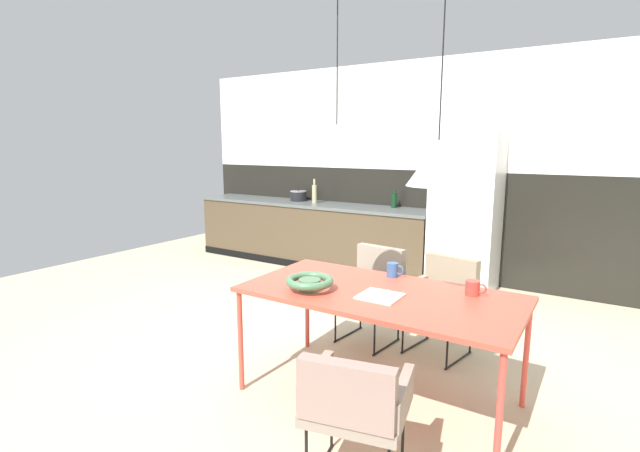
{
  "coord_description": "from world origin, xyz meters",
  "views": [
    {
      "loc": [
        2.11,
        -2.8,
        1.7
      ],
      "look_at": [
        -0.19,
        0.82,
        0.93
      ],
      "focal_mm": 25.78,
      "sensor_mm": 36.0,
      "label": 1
    }
  ],
  "objects_px": {
    "refrigerator_column": "(465,213)",
    "armchair_far_side": "(373,283)",
    "bottle_vinegar_dark": "(314,193)",
    "pendant_lamp_over_table_near": "(337,143)",
    "cooking_pot": "(298,196)",
    "fruit_bowl": "(310,282)",
    "bottle_spice_small": "(394,200)",
    "mug_white_ceramic": "(473,288)",
    "open_book": "(380,296)",
    "pendant_lamp_over_table_far": "(438,163)",
    "mug_wide_latte": "(393,270)",
    "armchair_corner_seat": "(354,400)",
    "dining_table": "(380,298)",
    "armchair_facing_counter": "(443,292)"
  },
  "relations": [
    {
      "from": "refrigerator_column",
      "to": "armchair_facing_counter",
      "type": "relative_size",
      "value": 2.32
    },
    {
      "from": "pendant_lamp_over_table_far",
      "to": "armchair_far_side",
      "type": "bearing_deg",
      "value": 132.92
    },
    {
      "from": "fruit_bowl",
      "to": "cooking_pot",
      "type": "xyz_separation_m",
      "value": [
        -2.21,
        3.01,
        0.15
      ]
    },
    {
      "from": "refrigerator_column",
      "to": "armchair_far_side",
      "type": "bearing_deg",
      "value": -98.21
    },
    {
      "from": "armchair_corner_seat",
      "to": "cooking_pot",
      "type": "distance_m",
      "value": 4.65
    },
    {
      "from": "dining_table",
      "to": "mug_white_ceramic",
      "type": "xyz_separation_m",
      "value": [
        0.53,
        0.25,
        0.09
      ]
    },
    {
      "from": "fruit_bowl",
      "to": "bottle_vinegar_dark",
      "type": "xyz_separation_m",
      "value": [
        -1.87,
        2.93,
        0.21
      ]
    },
    {
      "from": "fruit_bowl",
      "to": "pendant_lamp_over_table_near",
      "type": "height_order",
      "value": "pendant_lamp_over_table_near"
    },
    {
      "from": "armchair_facing_counter",
      "to": "pendant_lamp_over_table_far",
      "type": "distance_m",
      "value": 1.46
    },
    {
      "from": "armchair_corner_seat",
      "to": "cooking_pot",
      "type": "height_order",
      "value": "cooking_pot"
    },
    {
      "from": "refrigerator_column",
      "to": "armchair_corner_seat",
      "type": "bearing_deg",
      "value": -82.8
    },
    {
      "from": "refrigerator_column",
      "to": "armchair_far_side",
      "type": "relative_size",
      "value": 2.24
    },
    {
      "from": "mug_wide_latte",
      "to": "pendant_lamp_over_table_near",
      "type": "distance_m",
      "value": 1.0
    },
    {
      "from": "mug_white_ceramic",
      "to": "bottle_vinegar_dark",
      "type": "xyz_separation_m",
      "value": [
        -2.81,
        2.46,
        0.22
      ]
    },
    {
      "from": "armchair_corner_seat",
      "to": "mug_white_ceramic",
      "type": "relative_size",
      "value": 5.52
    },
    {
      "from": "armchair_facing_counter",
      "to": "pendant_lamp_over_table_far",
      "type": "bearing_deg",
      "value": 114.71
    },
    {
      "from": "open_book",
      "to": "mug_wide_latte",
      "type": "bearing_deg",
      "value": 103.9
    },
    {
      "from": "refrigerator_column",
      "to": "pendant_lamp_over_table_near",
      "type": "height_order",
      "value": "pendant_lamp_over_table_near"
    },
    {
      "from": "armchair_corner_seat",
      "to": "open_book",
      "type": "distance_m",
      "value": 0.81
    },
    {
      "from": "open_book",
      "to": "mug_wide_latte",
      "type": "relative_size",
      "value": 1.93
    },
    {
      "from": "mug_white_ceramic",
      "to": "pendant_lamp_over_table_far",
      "type": "height_order",
      "value": "pendant_lamp_over_table_far"
    },
    {
      "from": "armchair_far_side",
      "to": "pendant_lamp_over_table_far",
      "type": "bearing_deg",
      "value": 140.19
    },
    {
      "from": "bottle_vinegar_dark",
      "to": "open_book",
      "type": "bearing_deg",
      "value": -50.36
    },
    {
      "from": "open_book",
      "to": "mug_white_ceramic",
      "type": "relative_size",
      "value": 1.89
    },
    {
      "from": "armchair_facing_counter",
      "to": "pendant_lamp_over_table_near",
      "type": "relative_size",
      "value": 0.71
    },
    {
      "from": "open_book",
      "to": "pendant_lamp_over_table_far",
      "type": "distance_m",
      "value": 0.89
    },
    {
      "from": "open_book",
      "to": "pendant_lamp_over_table_near",
      "type": "bearing_deg",
      "value": 161.16
    },
    {
      "from": "dining_table",
      "to": "cooking_pot",
      "type": "relative_size",
      "value": 7.4
    },
    {
      "from": "refrigerator_column",
      "to": "pendant_lamp_over_table_near",
      "type": "bearing_deg",
      "value": -93.6
    },
    {
      "from": "pendant_lamp_over_table_near",
      "to": "cooking_pot",
      "type": "bearing_deg",
      "value": 129.31
    },
    {
      "from": "dining_table",
      "to": "open_book",
      "type": "relative_size",
      "value": 7.1
    },
    {
      "from": "dining_table",
      "to": "armchair_far_side",
      "type": "xyz_separation_m",
      "value": [
        -0.46,
        0.85,
        -0.2
      ]
    },
    {
      "from": "armchair_far_side",
      "to": "bottle_vinegar_dark",
      "type": "bearing_deg",
      "value": -38.32
    },
    {
      "from": "refrigerator_column",
      "to": "armchair_corner_seat",
      "type": "relative_size",
      "value": 2.48
    },
    {
      "from": "armchair_far_side",
      "to": "mug_wide_latte",
      "type": "height_order",
      "value": "mug_wide_latte"
    },
    {
      "from": "armchair_facing_counter",
      "to": "bottle_spice_small",
      "type": "xyz_separation_m",
      "value": [
        -1.28,
        1.91,
        0.47
      ]
    },
    {
      "from": "armchair_corner_seat",
      "to": "bottle_spice_small",
      "type": "bearing_deg",
      "value": 98.53
    },
    {
      "from": "open_book",
      "to": "fruit_bowl",
      "type": "bearing_deg",
      "value": -165.04
    },
    {
      "from": "bottle_spice_small",
      "to": "pendant_lamp_over_table_near",
      "type": "relative_size",
      "value": 0.22
    },
    {
      "from": "bottle_spice_small",
      "to": "armchair_corner_seat",
      "type": "bearing_deg",
      "value": -69.17
    },
    {
      "from": "cooking_pot",
      "to": "bottle_vinegar_dark",
      "type": "xyz_separation_m",
      "value": [
        0.34,
        -0.09,
        0.06
      ]
    },
    {
      "from": "mug_white_ceramic",
      "to": "cooking_pot",
      "type": "bearing_deg",
      "value": 140.99
    },
    {
      "from": "dining_table",
      "to": "cooking_pot",
      "type": "bearing_deg",
      "value": 133.04
    },
    {
      "from": "dining_table",
      "to": "open_book",
      "type": "bearing_deg",
      "value": -63.68
    },
    {
      "from": "armchair_corner_seat",
      "to": "fruit_bowl",
      "type": "distance_m",
      "value": 0.96
    },
    {
      "from": "refrigerator_column",
      "to": "mug_white_ceramic",
      "type": "bearing_deg",
      "value": -73.72
    },
    {
      "from": "armchair_corner_seat",
      "to": "pendant_lamp_over_table_far",
      "type": "bearing_deg",
      "value": 70.87
    },
    {
      "from": "pendant_lamp_over_table_far",
      "to": "mug_white_ceramic",
      "type": "bearing_deg",
      "value": 57.79
    },
    {
      "from": "armchair_facing_counter",
      "to": "mug_white_ceramic",
      "type": "relative_size",
      "value": 5.89
    },
    {
      "from": "cooking_pot",
      "to": "pendant_lamp_over_table_near",
      "type": "relative_size",
      "value": 0.22
    }
  ]
}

